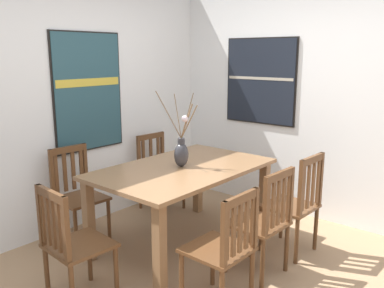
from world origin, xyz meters
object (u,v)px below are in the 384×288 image
object	(u,v)px
dining_table	(183,178)
painting_on_back_wall	(88,92)
chair_3	(159,170)
chair_1	(77,193)
chair_2	(264,220)
chair_5	(72,243)
painting_on_side_wall	(261,81)
chair_4	(224,247)
chair_0	(296,203)
centerpiece_vase	(182,151)

from	to	relation	value
dining_table	painting_on_back_wall	distance (m)	1.37
chair_3	painting_on_back_wall	distance (m)	1.23
chair_1	chair_2	world-z (taller)	chair_1
chair_5	painting_on_side_wall	xyz separation A→B (m)	(2.64, 0.08, 1.00)
chair_1	chair_3	world-z (taller)	chair_1
chair_4	chair_0	bearing A→B (deg)	0.08
dining_table	chair_0	bearing A→B (deg)	-57.81
chair_0	chair_2	world-z (taller)	chair_0
chair_5	painting_on_back_wall	bearing A→B (deg)	48.24
centerpiece_vase	dining_table	bearing A→B (deg)	-86.71
chair_4	painting_on_side_wall	xyz separation A→B (m)	(1.99, 0.95, 1.01)
chair_3	painting_on_side_wall	xyz separation A→B (m)	(0.89, -0.80, 1.02)
chair_1	chair_5	distance (m)	1.08
chair_3	centerpiece_vase	bearing A→B (deg)	-122.90
chair_1	painting_on_side_wall	world-z (taller)	painting_on_side_wall
dining_table	painting_on_back_wall	size ratio (longest dim) A/B	1.37
chair_2	chair_0	bearing A→B (deg)	-2.37
dining_table	chair_3	size ratio (longest dim) A/B	1.90
chair_3	chair_5	bearing A→B (deg)	-153.44
chair_1	chair_5	size ratio (longest dim) A/B	1.02
centerpiece_vase	chair_2	distance (m)	0.97
painting_on_back_wall	chair_5	bearing A→B (deg)	-131.76
centerpiece_vase	chair_2	bearing A→B (deg)	-88.41
chair_4	chair_5	bearing A→B (deg)	127.11
centerpiece_vase	chair_3	world-z (taller)	centerpiece_vase
dining_table	chair_2	world-z (taller)	chair_2
centerpiece_vase	chair_1	world-z (taller)	centerpiece_vase
centerpiece_vase	chair_3	distance (m)	1.12
dining_table	chair_3	xyz separation A→B (m)	(0.55, 0.87, -0.21)
chair_4	painting_on_side_wall	size ratio (longest dim) A/B	0.90
chair_2	painting_on_side_wall	size ratio (longest dim) A/B	0.93
chair_2	chair_3	size ratio (longest dim) A/B	1.04
chair_4	painting_on_side_wall	bearing A→B (deg)	25.45
centerpiece_vase	chair_1	bearing A→B (deg)	123.33
chair_1	chair_2	xyz separation A→B (m)	(0.58, -1.71, 0.00)
painting_on_back_wall	chair_3	bearing A→B (deg)	-20.37
chair_1	chair_5	bearing A→B (deg)	-126.43
chair_0	chair_3	bearing A→B (deg)	89.90
dining_table	chair_4	world-z (taller)	chair_4
chair_1	chair_0	bearing A→B (deg)	-57.41
chair_5	painting_on_back_wall	xyz separation A→B (m)	(1.03, 1.15, 0.93)
chair_2	chair_5	size ratio (longest dim) A/B	1.01
painting_on_side_wall	dining_table	bearing A→B (deg)	-177.13
centerpiece_vase	chair_3	xyz separation A→B (m)	(0.55, 0.86, -0.46)
painting_on_side_wall	centerpiece_vase	bearing A→B (deg)	-177.60
chair_2	chair_3	bearing A→B (deg)	72.88
centerpiece_vase	chair_3	size ratio (longest dim) A/B	0.80
dining_table	painting_on_side_wall	distance (m)	1.66
centerpiece_vase	painting_on_side_wall	xyz separation A→B (m)	(1.44, 0.06, 0.56)
centerpiece_vase	painting_on_side_wall	distance (m)	1.55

